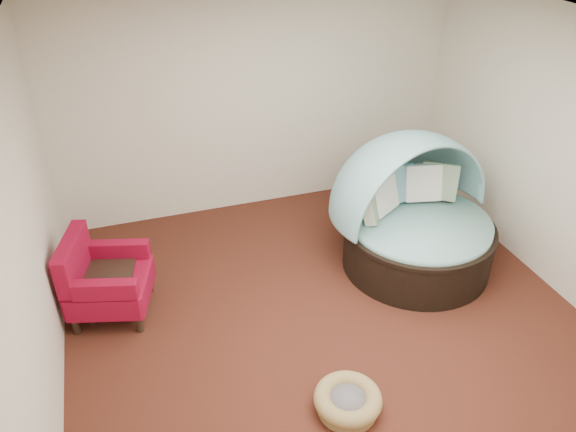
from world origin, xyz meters
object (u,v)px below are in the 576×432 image
object	(u,v)px
canopy_daybed	(416,208)
pet_basket	(348,401)
red_armchair	(103,279)
side_table	(111,286)

from	to	relation	value
canopy_daybed	pet_basket	size ratio (longest dim) A/B	3.17
canopy_daybed	red_armchair	size ratio (longest dim) A/B	2.08
pet_basket	side_table	size ratio (longest dim) A/B	1.07
canopy_daybed	red_armchair	bearing A→B (deg)	167.50
red_armchair	side_table	distance (m)	0.12
canopy_daybed	side_table	world-z (taller)	canopy_daybed
pet_basket	canopy_daybed	bearing A→B (deg)	48.52
canopy_daybed	pet_basket	bearing A→B (deg)	-140.95
pet_basket	side_table	distance (m)	2.60
canopy_daybed	side_table	bearing A→B (deg)	167.20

